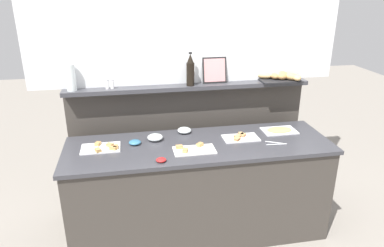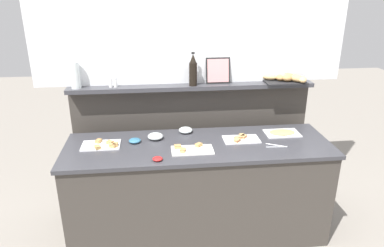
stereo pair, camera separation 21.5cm
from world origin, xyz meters
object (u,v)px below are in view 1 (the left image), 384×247
Objects in this scene: glass_bowl_large at (155,138)px; framed_picture at (215,70)px; salt_shaker at (107,84)px; cold_cuts_platter at (279,130)px; sandwich_platter_front at (240,137)px; sandwich_platter_side at (103,148)px; sandwich_platter_rear at (193,150)px; serving_tongs at (277,144)px; water_carafe at (71,77)px; condiment_bowl_teal at (135,142)px; bread_basket at (281,77)px; wine_bottle_dark at (190,71)px; glass_bowl_medium at (184,130)px; condiment_bowl_red at (161,160)px; pepper_shaker at (112,84)px.

framed_picture is (0.62, 0.35, 0.51)m from glass_bowl_large.
cold_cuts_platter is at bearing -11.56° from salt_shaker.
sandwich_platter_front is 1.22m from sandwich_platter_side.
sandwich_platter_rear is 0.75m from serving_tongs.
glass_bowl_large is (-0.77, 0.10, 0.02)m from sandwich_platter_front.
water_carafe is (-1.89, 0.32, 0.52)m from cold_cuts_platter.
glass_bowl_large is 0.19m from condiment_bowl_teal.
glass_bowl_large is 0.33× the size of bread_basket.
wine_bottle_dark is at bearing 134.76° from sandwich_platter_front.
sandwich_platter_side is 0.47m from glass_bowl_large.
sandwich_platter_side is at bearing 173.10° from serving_tongs.
sandwich_platter_side is 0.71m from water_carafe.
water_carafe is (-0.99, 0.20, 0.51)m from glass_bowl_medium.
glass_bowl_medium is at bearing 91.43° from sandwich_platter_rear.
wine_bottle_dark is at bearing -1.92° from salt_shaker.
water_carafe is (-0.53, 0.37, 0.51)m from condiment_bowl_teal.
condiment_bowl_red is 0.42m from condiment_bowl_teal.
glass_bowl_medium is 0.56m from wine_bottle_dark.
sandwich_platter_front reaches higher than cold_cuts_platter.
glass_bowl_large is at bearing -38.70° from salt_shaker.
framed_picture is at bearing 62.34° from sandwich_platter_rear.
bread_basket reaches higher than serving_tongs.
glass_bowl_large is at bearing -42.03° from pepper_shaker.
condiment_bowl_red is at bearing -117.02° from wine_bottle_dark.
sandwich_platter_rear is at bearing -163.30° from cold_cuts_platter.
glass_bowl_large is at bearing 179.70° from cold_cuts_platter.
cold_cuts_platter is 1.71× the size of serving_tongs.
water_carafe is at bearing 170.32° from cold_cuts_platter.
bread_basket is (1.69, -0.00, -0.00)m from salt_shaker.
sandwich_platter_front is 3.03× the size of condiment_bowl_teal.
condiment_bowl_teal is 1.24m from serving_tongs.
condiment_bowl_teal is (-0.48, 0.22, 0.01)m from sandwich_platter_rear.
water_carafe reaches higher than bread_basket.
wine_bottle_dark is (0.37, 0.29, 0.53)m from glass_bowl_large.
wine_bottle_dark reaches higher than condiment_bowl_teal.
cold_cuts_platter is 1.67m from salt_shaker.
cold_cuts_platter is at bearing -20.16° from wine_bottle_dark.
condiment_bowl_red reaches higher than cold_cuts_platter.
framed_picture is at bearing 2.26° from pepper_shaker.
glass_bowl_large is 0.44× the size of wine_bottle_dark.
serving_tongs is 1.62m from salt_shaker.
sandwich_platter_side is 0.62m from pepper_shaker.
pepper_shaker reaches higher than glass_bowl_large.
condiment_bowl_teal is 0.34× the size of wine_bottle_dark.
salt_shaker is 0.36× the size of water_carafe.
pepper_shaker is at bearing 114.34° from condiment_bowl_teal.
wine_bottle_dark is at bearing -1.37° from water_carafe.
condiment_bowl_teal is (-1.37, -0.05, 0.01)m from cold_cuts_platter.
serving_tongs is 2.15× the size of pepper_shaker.
bread_basket reaches higher than sandwich_platter_side.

